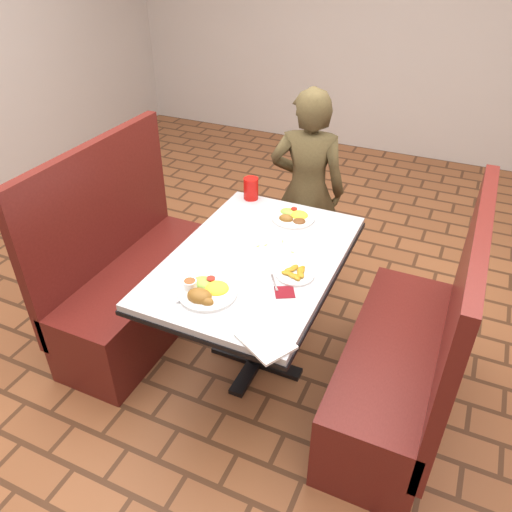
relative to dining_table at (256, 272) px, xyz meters
name	(u,v)px	position (x,y,z in m)	size (l,w,h in m)	color
dining_table	(256,272)	(0.00, 0.00, 0.00)	(0.81, 1.21, 0.75)	#BBBDC0
booth_bench_left	(135,283)	(-0.80, 0.00, -0.32)	(0.47, 1.20, 1.17)	maroon
booth_bench_right	(403,364)	(0.80, 0.00, -0.32)	(0.47, 1.20, 1.17)	maroon
diner_person	(307,191)	(-0.06, 0.92, 0.02)	(0.49, 0.32, 1.35)	brown
near_dinner_plate	(206,289)	(-0.08, -0.37, 0.13)	(0.27, 0.27, 0.08)	white
far_dinner_plate	(294,215)	(0.04, 0.43, 0.12)	(0.24, 0.24, 0.06)	white
plantain_plate	(295,274)	(0.24, -0.07, 0.11)	(0.18, 0.18, 0.03)	white
maroon_napkin	(285,292)	(0.24, -0.21, 0.10)	(0.09, 0.09, 0.00)	maroon
spoon_utensil	(274,283)	(0.17, -0.17, 0.10)	(0.01, 0.13, 0.00)	silver
red_tumbler	(251,189)	(-0.28, 0.55, 0.16)	(0.09, 0.09, 0.13)	red
paper_napkin	(265,341)	(0.29, -0.54, 0.10)	(0.22, 0.16, 0.01)	white
knife_utensil	(209,298)	(-0.05, -0.40, 0.11)	(0.01, 0.18, 0.00)	silver
fork_utensil	(189,293)	(-0.14, -0.41, 0.11)	(0.01, 0.16, 0.00)	silver
lettuce_shreds	(268,252)	(0.04, 0.06, 0.10)	(0.28, 0.32, 0.00)	#8AB749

